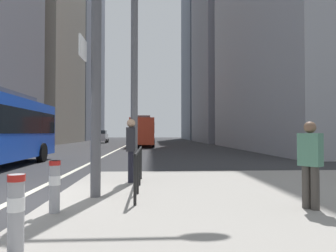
{
  "coord_description": "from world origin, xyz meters",
  "views": [
    {
      "loc": [
        3.11,
        -6.9,
        1.54
      ],
      "look_at": [
        5.12,
        29.27,
        2.38
      ],
      "focal_mm": 32.1,
      "sensor_mm": 36.0,
      "label": 1
    }
  ],
  "objects_px": {
    "car_receding_near": "(149,136)",
    "pedestrian_walking": "(131,147)",
    "pedestrian_waiting": "(310,161)",
    "street_lamp_post": "(134,3)",
    "bollard_right": "(55,184)",
    "car_oncoming_mid": "(101,137)",
    "city_bus_red_receding": "(142,130)",
    "bollard_left": "(16,209)"
  },
  "relations": [
    {
      "from": "car_receding_near",
      "to": "pedestrian_walking",
      "type": "distance_m",
      "value": 44.23
    },
    {
      "from": "pedestrian_waiting",
      "to": "pedestrian_walking",
      "type": "distance_m",
      "value": 4.72
    },
    {
      "from": "pedestrian_waiting",
      "to": "street_lamp_post",
      "type": "bearing_deg",
      "value": 136.24
    },
    {
      "from": "car_receding_near",
      "to": "bollard_right",
      "type": "xyz_separation_m",
      "value": [
        -1.22,
        -47.4,
        -0.34
      ]
    },
    {
      "from": "bollard_right",
      "to": "pedestrian_walking",
      "type": "relative_size",
      "value": 0.51
    },
    {
      "from": "car_oncoming_mid",
      "to": "city_bus_red_receding",
      "type": "bearing_deg",
      "value": -60.07
    },
    {
      "from": "city_bus_red_receding",
      "to": "pedestrian_waiting",
      "type": "bearing_deg",
      "value": -82.38
    },
    {
      "from": "car_oncoming_mid",
      "to": "pedestrian_walking",
      "type": "xyz_separation_m",
      "value": [
        7.2,
        -38.32,
        0.16
      ]
    },
    {
      "from": "car_oncoming_mid",
      "to": "bollard_left",
      "type": "xyz_separation_m",
      "value": [
        6.2,
        -43.25,
        -0.34
      ]
    },
    {
      "from": "car_receding_near",
      "to": "pedestrian_walking",
      "type": "relative_size",
      "value": 2.28
    },
    {
      "from": "city_bus_red_receding",
      "to": "car_receding_near",
      "type": "distance_m",
      "value": 17.54
    },
    {
      "from": "pedestrian_waiting",
      "to": "car_oncoming_mid",
      "type": "bearing_deg",
      "value": 104.43
    },
    {
      "from": "city_bus_red_receding",
      "to": "street_lamp_post",
      "type": "height_order",
      "value": "street_lamp_post"
    },
    {
      "from": "city_bus_red_receding",
      "to": "pedestrian_waiting",
      "type": "distance_m",
      "value": 30.17
    },
    {
      "from": "car_oncoming_mid",
      "to": "pedestrian_walking",
      "type": "bearing_deg",
      "value": -79.37
    },
    {
      "from": "bollard_right",
      "to": "pedestrian_waiting",
      "type": "relative_size",
      "value": 0.56
    },
    {
      "from": "car_receding_near",
      "to": "street_lamp_post",
      "type": "height_order",
      "value": "street_lamp_post"
    },
    {
      "from": "car_receding_near",
      "to": "bollard_left",
      "type": "relative_size",
      "value": 4.5
    },
    {
      "from": "car_oncoming_mid",
      "to": "pedestrian_walking",
      "type": "distance_m",
      "value": 38.99
    },
    {
      "from": "bollard_left",
      "to": "pedestrian_waiting",
      "type": "height_order",
      "value": "pedestrian_waiting"
    },
    {
      "from": "bollard_left",
      "to": "street_lamp_post",
      "type": "bearing_deg",
      "value": 77.85
    },
    {
      "from": "city_bus_red_receding",
      "to": "pedestrian_walking",
      "type": "xyz_separation_m",
      "value": [
        0.51,
        -26.72,
        -0.69
      ]
    },
    {
      "from": "city_bus_red_receding",
      "to": "car_oncoming_mid",
      "type": "height_order",
      "value": "city_bus_red_receding"
    },
    {
      "from": "car_receding_near",
      "to": "pedestrian_waiting",
      "type": "distance_m",
      "value": 47.53
    },
    {
      "from": "car_oncoming_mid",
      "to": "bollard_left",
      "type": "distance_m",
      "value": 43.7
    },
    {
      "from": "car_oncoming_mid",
      "to": "car_receding_near",
      "type": "xyz_separation_m",
      "value": [
        7.3,
        5.91,
        -0.0
      ]
    },
    {
      "from": "bollard_left",
      "to": "pedestrian_waiting",
      "type": "distance_m",
      "value": 4.83
    },
    {
      "from": "bollard_left",
      "to": "pedestrian_walking",
      "type": "bearing_deg",
      "value": 78.59
    },
    {
      "from": "street_lamp_post",
      "to": "pedestrian_walking",
      "type": "bearing_deg",
      "value": -136.56
    },
    {
      "from": "pedestrian_waiting",
      "to": "car_receding_near",
      "type": "bearing_deg",
      "value": 94.08
    },
    {
      "from": "car_receding_near",
      "to": "pedestrian_waiting",
      "type": "xyz_separation_m",
      "value": [
        3.38,
        -47.41,
        0.04
      ]
    },
    {
      "from": "car_receding_near",
      "to": "bollard_left",
      "type": "distance_m",
      "value": 49.17
    },
    {
      "from": "car_receding_near",
      "to": "bollard_left",
      "type": "height_order",
      "value": "car_receding_near"
    },
    {
      "from": "street_lamp_post",
      "to": "pedestrian_walking",
      "type": "relative_size",
      "value": 4.48
    },
    {
      "from": "car_receding_near",
      "to": "bollard_right",
      "type": "bearing_deg",
      "value": -91.47
    },
    {
      "from": "car_oncoming_mid",
      "to": "car_receding_near",
      "type": "relative_size",
      "value": 1.04
    },
    {
      "from": "bollard_left",
      "to": "pedestrian_waiting",
      "type": "relative_size",
      "value": 0.57
    },
    {
      "from": "bollard_left",
      "to": "bollard_right",
      "type": "relative_size",
      "value": 1.0
    },
    {
      "from": "car_oncoming_mid",
      "to": "pedestrian_waiting",
      "type": "distance_m",
      "value": 42.85
    },
    {
      "from": "pedestrian_walking",
      "to": "car_oncoming_mid",
      "type": "bearing_deg",
      "value": 100.63
    },
    {
      "from": "city_bus_red_receding",
      "to": "street_lamp_post",
      "type": "bearing_deg",
      "value": -88.71
    },
    {
      "from": "car_oncoming_mid",
      "to": "pedestrian_waiting",
      "type": "relative_size",
      "value": 2.65
    }
  ]
}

